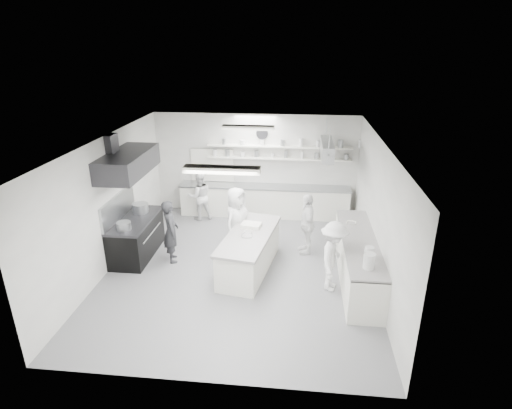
# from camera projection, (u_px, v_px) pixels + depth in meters

# --- Properties ---
(floor) EXTENTS (6.00, 7.00, 0.02)m
(floor) POSITION_uv_depth(u_px,v_px,m) (240.00, 268.00, 9.66)
(floor) COLOR gray
(floor) RESTS_ON ground
(ceiling) EXTENTS (6.00, 7.00, 0.02)m
(ceiling) POSITION_uv_depth(u_px,v_px,m) (238.00, 141.00, 8.55)
(ceiling) COLOR silver
(ceiling) RESTS_ON wall_back
(wall_back) EXTENTS (6.00, 0.04, 3.00)m
(wall_back) POSITION_uv_depth(u_px,v_px,m) (255.00, 165.00, 12.34)
(wall_back) COLOR silver
(wall_back) RESTS_ON floor
(wall_front) EXTENTS (6.00, 0.04, 3.00)m
(wall_front) POSITION_uv_depth(u_px,v_px,m) (203.00, 301.00, 5.87)
(wall_front) COLOR silver
(wall_front) RESTS_ON floor
(wall_left) EXTENTS (0.04, 7.00, 3.00)m
(wall_left) POSITION_uv_depth(u_px,v_px,m) (108.00, 203.00, 9.40)
(wall_left) COLOR silver
(wall_left) RESTS_ON floor
(wall_right) EXTENTS (0.04, 7.00, 3.00)m
(wall_right) POSITION_uv_depth(u_px,v_px,m) (378.00, 214.00, 8.82)
(wall_right) COLOR silver
(wall_right) RESTS_ON floor
(stove) EXTENTS (0.80, 1.80, 0.90)m
(stove) POSITION_uv_depth(u_px,v_px,m) (137.00, 238.00, 10.12)
(stove) COLOR black
(stove) RESTS_ON floor
(exhaust_hood) EXTENTS (0.85, 2.00, 0.50)m
(exhaust_hood) POSITION_uv_depth(u_px,v_px,m) (128.00, 163.00, 9.42)
(exhaust_hood) COLOR #2B2B2F
(exhaust_hood) RESTS_ON wall_left
(back_counter) EXTENTS (5.00, 0.60, 0.92)m
(back_counter) POSITION_uv_depth(u_px,v_px,m) (264.00, 201.00, 12.42)
(back_counter) COLOR white
(back_counter) RESTS_ON floor
(shelf_lower) EXTENTS (4.20, 0.26, 0.04)m
(shelf_lower) POSITION_uv_depth(u_px,v_px,m) (279.00, 158.00, 12.06)
(shelf_lower) COLOR white
(shelf_lower) RESTS_ON wall_back
(shelf_upper) EXTENTS (4.20, 0.26, 0.04)m
(shelf_upper) POSITION_uv_depth(u_px,v_px,m) (279.00, 146.00, 11.93)
(shelf_upper) COLOR white
(shelf_upper) RESTS_ON wall_back
(pass_through_window) EXTENTS (1.30, 0.04, 1.00)m
(pass_through_window) POSITION_uv_depth(u_px,v_px,m) (213.00, 165.00, 12.47)
(pass_through_window) COLOR black
(pass_through_window) RESTS_ON wall_back
(wall_clock) EXTENTS (0.32, 0.05, 0.32)m
(wall_clock) POSITION_uv_depth(u_px,v_px,m) (262.00, 133.00, 11.93)
(wall_clock) COLOR white
(wall_clock) RESTS_ON wall_back
(right_counter) EXTENTS (0.74, 3.30, 0.94)m
(right_counter) POSITION_uv_depth(u_px,v_px,m) (358.00, 260.00, 9.05)
(right_counter) COLOR white
(right_counter) RESTS_ON floor
(pot_rack) EXTENTS (0.30, 1.60, 0.40)m
(pot_rack) POSITION_uv_depth(u_px,v_px,m) (327.00, 149.00, 10.84)
(pot_rack) COLOR #9EA1A6
(pot_rack) RESTS_ON ceiling
(light_fixture_front) EXTENTS (1.30, 0.25, 0.10)m
(light_fixture_front) POSITION_uv_depth(u_px,v_px,m) (222.00, 170.00, 6.91)
(light_fixture_front) COLOR white
(light_fixture_front) RESTS_ON ceiling
(light_fixture_rear) EXTENTS (1.30, 0.25, 0.10)m
(light_fixture_rear) POSITION_uv_depth(u_px,v_px,m) (248.00, 128.00, 10.24)
(light_fixture_rear) COLOR white
(light_fixture_rear) RESTS_ON ceiling
(prep_island) EXTENTS (1.23, 2.41, 0.85)m
(prep_island) POSITION_uv_depth(u_px,v_px,m) (249.00, 253.00, 9.47)
(prep_island) COLOR white
(prep_island) RESTS_ON floor
(stove_pot) EXTENTS (0.38, 0.38, 0.28)m
(stove_pot) POSITION_uv_depth(u_px,v_px,m) (140.00, 209.00, 10.28)
(stove_pot) COLOR #9EA1A6
(stove_pot) RESTS_ON stove
(cook_stove) EXTENTS (0.55, 0.66, 1.53)m
(cook_stove) POSITION_uv_depth(u_px,v_px,m) (171.00, 231.00, 9.74)
(cook_stove) COLOR #2A2B2F
(cook_stove) RESTS_ON floor
(cook_back) EXTENTS (0.86, 0.79, 1.44)m
(cook_back) POSITION_uv_depth(u_px,v_px,m) (200.00, 196.00, 12.07)
(cook_back) COLOR white
(cook_back) RESTS_ON floor
(cook_island_left) EXTENTS (0.83, 0.98, 1.70)m
(cook_island_left) POSITION_uv_depth(u_px,v_px,m) (236.00, 221.00, 10.11)
(cook_island_left) COLOR white
(cook_island_left) RESTS_ON floor
(cook_island_right) EXTENTS (0.48, 0.94, 1.54)m
(cook_island_right) POSITION_uv_depth(u_px,v_px,m) (307.00, 224.00, 10.12)
(cook_island_right) COLOR white
(cook_island_right) RESTS_ON floor
(cook_right) EXTENTS (0.80, 1.11, 1.54)m
(cook_right) POSITION_uv_depth(u_px,v_px,m) (333.00, 256.00, 8.60)
(cook_right) COLOR white
(cook_right) RESTS_ON floor
(bowl_island_a) EXTENTS (0.28, 0.28, 0.06)m
(bowl_island_a) POSITION_uv_depth(u_px,v_px,m) (247.00, 236.00, 9.22)
(bowl_island_a) COLOR #9EA1A6
(bowl_island_a) RESTS_ON prep_island
(bowl_island_b) EXTENTS (0.27, 0.27, 0.06)m
(bowl_island_b) POSITION_uv_depth(u_px,v_px,m) (248.00, 232.00, 9.43)
(bowl_island_b) COLOR white
(bowl_island_b) RESTS_ON prep_island
(bowl_right) EXTENTS (0.29, 0.29, 0.06)m
(bowl_right) POSITION_uv_depth(u_px,v_px,m) (351.00, 223.00, 9.67)
(bowl_right) COLOR white
(bowl_right) RESTS_ON right_counter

